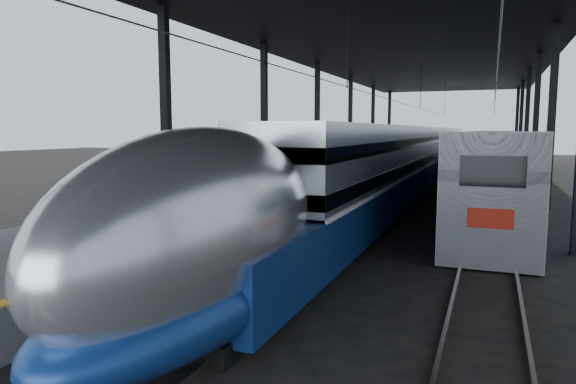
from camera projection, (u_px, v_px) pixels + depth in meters
The scene contains 8 objects.
ground at pixel (235, 263), 15.27m from camera, with size 160.00×160.00×0.00m, color black.
platform at pixel (326, 181), 34.94m from camera, with size 6.00×80.00×1.00m, color #4C4C4F.
yellow_strip at pixel (366, 175), 33.86m from camera, with size 0.30×80.00×0.01m, color gold.
rails at pixel (448, 192), 32.06m from camera, with size 6.52×80.00×0.16m.
canopy at pixel (410, 47), 31.93m from camera, with size 18.00×75.00×9.47m.
tgv_train at pixel (414, 160), 35.07m from camera, with size 2.90×65.20×4.16m.
second_train at pixel (492, 156), 39.16m from camera, with size 2.84×56.05×3.91m.
child at pixel (147, 228), 12.86m from camera, with size 0.36×0.24×0.99m, color #4E381A.
Camera 1 is at (6.96, -13.27, 3.94)m, focal length 32.00 mm.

